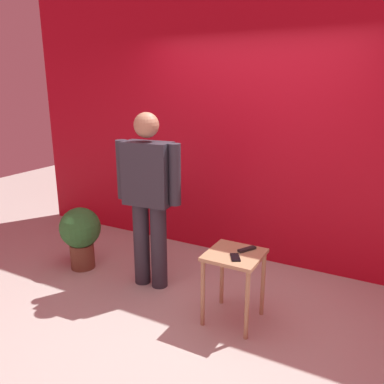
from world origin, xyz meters
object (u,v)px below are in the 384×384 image
at_px(cell_phone, 235,257).
at_px(tv_remote, 247,249).
at_px(side_table, 234,266).
at_px(standing_person, 149,193).
at_px(potted_plant, 81,233).

xyz_separation_m(cell_phone, tv_remote, (0.03, 0.18, 0.01)).
bearing_deg(tv_remote, side_table, -94.73).
distance_m(side_table, cell_phone, 0.15).
bearing_deg(tv_remote, cell_phone, -69.57).
height_order(standing_person, tv_remote, standing_person).
xyz_separation_m(side_table, cell_phone, (0.04, -0.08, 0.13)).
relative_size(cell_phone, tv_remote, 0.85).
xyz_separation_m(standing_person, potted_plant, (-0.87, -0.05, -0.56)).
bearing_deg(tv_remote, potted_plant, -151.05).
height_order(side_table, cell_phone, cell_phone).
relative_size(standing_person, cell_phone, 11.95).
xyz_separation_m(standing_person, side_table, (0.97, -0.18, -0.46)).
distance_m(standing_person, cell_phone, 1.10).
bearing_deg(standing_person, cell_phone, -14.67).
bearing_deg(cell_phone, side_table, 85.72).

